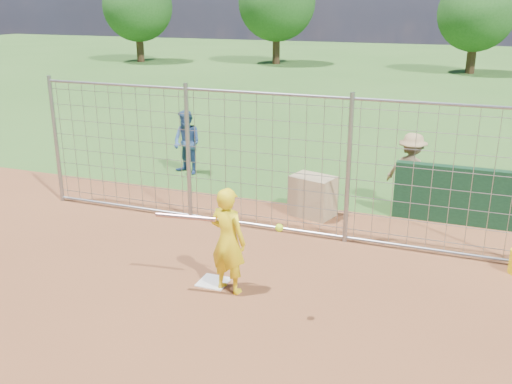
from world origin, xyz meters
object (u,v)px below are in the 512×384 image
at_px(batter, 228,241).
at_px(bystander_c, 411,172).
at_px(equipment_bin, 312,196).
at_px(bystander_a, 187,143).

xyz_separation_m(batter, bystander_c, (2.03, 4.44, -0.01)).
bearing_deg(batter, equipment_bin, -82.85).
distance_m(bystander_a, equipment_bin, 3.97).
bearing_deg(bystander_a, bystander_c, 10.78).
height_order(bystander_c, equipment_bin, bystander_c).
relative_size(batter, bystander_c, 1.01).
xyz_separation_m(batter, bystander_a, (-3.26, 5.04, -0.02)).
distance_m(bystander_c, equipment_bin, 2.05).
bearing_deg(batter, bystander_c, -101.93).
distance_m(batter, bystander_c, 4.88).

